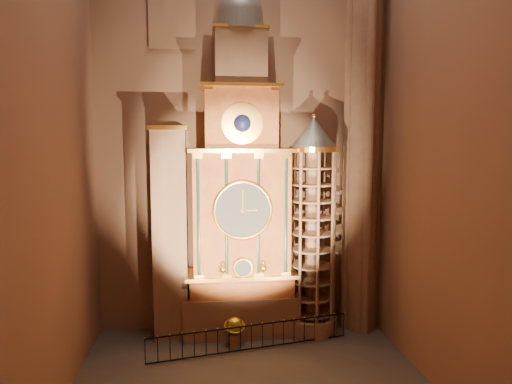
{
  "coord_description": "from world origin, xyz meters",
  "views": [
    {
      "loc": [
        -1.86,
        -16.87,
        9.33
      ],
      "look_at": [
        0.5,
        3.0,
        7.25
      ],
      "focal_mm": 32.0,
      "sensor_mm": 36.0,
      "label": 1
    }
  ],
  "objects": [
    {
      "name": "floor",
      "position": [
        0.0,
        0.0,
        0.0
      ],
      "size": [
        14.0,
        14.0,
        0.0
      ],
      "primitive_type": "plane",
      "color": "#383330",
      "rests_on": "ground"
    },
    {
      "name": "wall_back",
      "position": [
        0.0,
        6.0,
        11.0
      ],
      "size": [
        22.0,
        0.0,
        22.0
      ],
      "primitive_type": "plane",
      "rotation": [
        1.57,
        0.0,
        0.0
      ],
      "color": "#8F604D",
      "rests_on": "floor"
    },
    {
      "name": "wall_left",
      "position": [
        -7.0,
        0.0,
        11.0
      ],
      "size": [
        0.0,
        22.0,
        22.0
      ],
      "primitive_type": "plane",
      "rotation": [
        1.57,
        0.0,
        1.57
      ],
      "color": "#8F604D",
      "rests_on": "floor"
    },
    {
      "name": "wall_right",
      "position": [
        7.0,
        0.0,
        11.0
      ],
      "size": [
        0.0,
        22.0,
        22.0
      ],
      "primitive_type": "plane",
      "rotation": [
        1.57,
        0.0,
        -1.57
      ],
      "color": "#8F604D",
      "rests_on": "floor"
    },
    {
      "name": "astronomical_clock",
      "position": [
        0.0,
        4.96,
        6.68
      ],
      "size": [
        5.6,
        2.41,
        16.7
      ],
      "color": "#8C634C",
      "rests_on": "floor"
    },
    {
      "name": "portrait_tower",
      "position": [
        -3.4,
        4.98,
        5.15
      ],
      "size": [
        1.8,
        1.6,
        10.2
      ],
      "color": "#8C634C",
      "rests_on": "floor"
    },
    {
      "name": "stair_turret",
      "position": [
        3.5,
        4.7,
        5.27
      ],
      "size": [
        2.5,
        2.5,
        10.8
      ],
      "color": "#8C634C",
      "rests_on": "floor"
    },
    {
      "name": "gothic_pier",
      "position": [
        6.1,
        5.0,
        11.0
      ],
      "size": [
        2.04,
        2.04,
        22.0
      ],
      "color": "#8C634C",
      "rests_on": "floor"
    },
    {
      "name": "celestial_globe",
      "position": [
        -0.45,
        3.41,
        0.84
      ],
      "size": [
        1.06,
        1.01,
        1.41
      ],
      "color": "#8C634C",
      "rests_on": "floor"
    },
    {
      "name": "iron_railing",
      "position": [
        0.28,
        2.86,
        0.63
      ],
      "size": [
        9.23,
        1.9,
        1.16
      ],
      "color": "black",
      "rests_on": "floor"
    }
  ]
}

